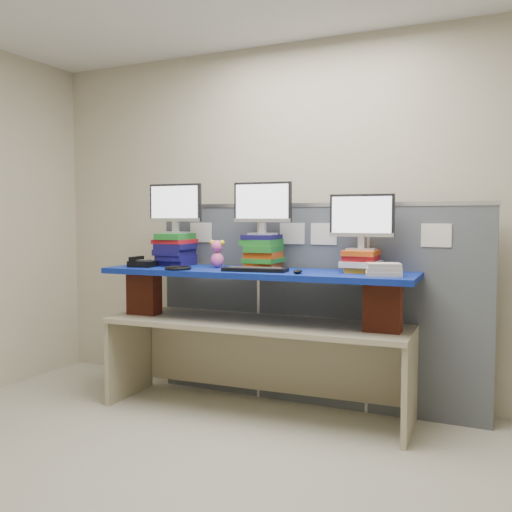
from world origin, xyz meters
The scene contains 18 objects.
room centered at (0.00, 0.00, 1.40)m, with size 5.00×4.00×2.80m.
cubicle_partition centered at (0.00, 1.78, 0.77)m, with size 2.60×0.06×1.53m.
desk centered at (-0.30, 1.42, 0.54)m, with size 2.25×0.76×0.67m.
brick_pier_left centered at (-1.21, 1.32, 0.84)m, with size 0.24×0.13×0.33m, color maroon.
brick_pier_right centered at (0.62, 1.41, 0.84)m, with size 0.24×0.13×0.33m, color maroon.
blue_board centered at (-0.30, 1.42, 1.02)m, with size 2.27×0.57×0.04m, color #0A0F7E.
book_stack_left centered at (-1.03, 1.49, 1.17)m, with size 0.27×0.32×0.25m.
book_stack_center centered at (-0.30, 1.54, 1.17)m, with size 0.27×0.32×0.25m.
book_stack_right centered at (0.43, 1.57, 1.12)m, with size 0.25×0.31×0.15m.
monitor_left centered at (-1.03, 1.50, 1.52)m, with size 0.44×0.13×0.38m.
monitor_center centered at (-0.30, 1.53, 1.51)m, with size 0.44×0.13×0.38m.
monitor_right centered at (0.43, 1.57, 1.41)m, with size 0.44×0.13×0.38m.
keyboard centered at (-0.25, 1.31, 1.06)m, with size 0.47×0.22×0.03m.
mouse centered at (0.08, 1.28, 1.06)m, with size 0.05×0.10×0.03m, color black.
desk_phone centered at (-1.20, 1.28, 1.07)m, with size 0.21×0.19×0.08m.
headset centered at (-0.82, 1.20, 1.06)m, with size 0.19×0.19×0.02m, color black.
plush_toy centered at (-0.64, 1.47, 1.15)m, with size 0.12×0.09×0.21m.
binder_stack centered at (0.63, 1.39, 1.08)m, with size 0.27×0.24×0.08m.
Camera 1 is at (1.43, -2.28, 1.42)m, focal length 40.00 mm.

